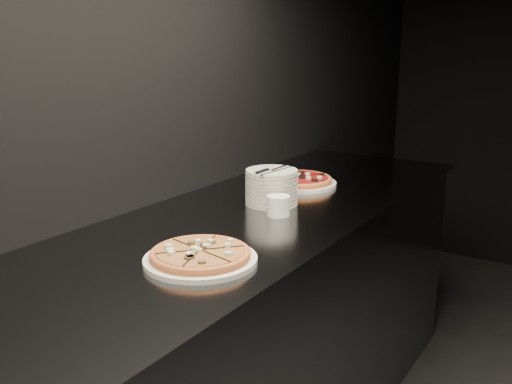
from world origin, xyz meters
The scene contains 7 objects.
wall_left centered at (-2.50, 0.00, 1.40)m, with size 0.02×5.00×2.80m, color black.
counter centered at (-2.13, 0.00, 0.46)m, with size 0.74×2.44×0.92m.
pizza_mushroom centered at (-2.00, -0.45, 0.94)m, with size 0.32×0.32×0.04m.
pizza_tomato centered at (-2.19, 0.45, 0.94)m, with size 0.32×0.32×0.04m.
plate_stack centered at (-2.14, 0.15, 0.98)m, with size 0.19×0.19×0.13m.
cutlery centered at (-2.13, 0.14, 1.05)m, with size 0.08×0.20×0.01m.
ramekin centered at (-2.04, 0.04, 0.96)m, with size 0.08×0.08×0.07m.
Camera 1 is at (-1.10, -1.57, 1.49)m, focal length 40.00 mm.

